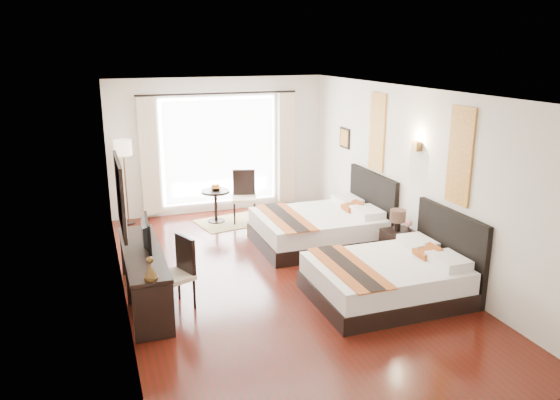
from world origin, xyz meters
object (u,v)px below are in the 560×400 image
object	(u,v)px
television	(142,233)
side_table	(216,206)
nightstand	(400,248)
desk_chair	(175,287)
fruit_bowl	(216,189)
vase	(408,234)
floor_lamp	(123,153)
console_desk	(144,276)
table_lamp	(398,218)
bed_near	(391,277)
bed_far	(322,227)
window_chair	(244,206)

from	to	relation	value
television	side_table	size ratio (longest dim) A/B	1.11
nightstand	desk_chair	bearing A→B (deg)	-174.91
television	fruit_bowl	xyz separation A→B (m)	(1.71, 3.09, -0.28)
vase	floor_lamp	distance (m)	5.54
console_desk	side_table	size ratio (longest dim) A/B	3.37
desk_chair	console_desk	bearing A→B (deg)	-63.32
console_desk	table_lamp	bearing A→B (deg)	1.24
vase	television	xyz separation A→B (m)	(-4.01, 0.24, 0.39)
television	table_lamp	bearing A→B (deg)	-87.88
nightstand	desk_chair	xyz separation A→B (m)	(-3.64, -0.32, 0.02)
bed_near	side_table	world-z (taller)	bed_near
fruit_bowl	bed_near	bearing A→B (deg)	-69.93
bed_far	nightstand	size ratio (longest dim) A/B	3.77
floor_lamp	bed_far	bearing A→B (deg)	-36.08
fruit_bowl	vase	bearing A→B (deg)	-55.39
bed_near	floor_lamp	bearing A→B (deg)	124.88
window_chair	fruit_bowl	bearing A→B (deg)	-92.92
bed_near	floor_lamp	size ratio (longest dim) A/B	1.24
nightstand	floor_lamp	world-z (taller)	floor_lamp
bed_far	floor_lamp	world-z (taller)	floor_lamp
bed_far	bed_near	bearing A→B (deg)	-88.91
floor_lamp	fruit_bowl	xyz separation A→B (m)	(1.68, -0.43, -0.74)
bed_near	television	bearing A→B (deg)	161.47
table_lamp	vase	bearing A→B (deg)	-76.98
floor_lamp	vase	bearing A→B (deg)	-43.36
console_desk	side_table	bearing A→B (deg)	61.48
desk_chair	window_chair	bearing A→B (deg)	-142.36
floor_lamp	window_chair	xyz separation A→B (m)	(2.22, -0.60, -1.11)
bed_near	floor_lamp	distance (m)	5.72
console_desk	floor_lamp	size ratio (longest dim) A/B	1.31
television	desk_chair	bearing A→B (deg)	-137.43
table_lamp	window_chair	bearing A→B (deg)	120.31
vase	fruit_bowl	size ratio (longest dim) A/B	0.61
floor_lamp	window_chair	world-z (taller)	floor_lamp
table_lamp	window_chair	world-z (taller)	window_chair
bed_near	table_lamp	bearing A→B (deg)	56.24
nightstand	table_lamp	bearing A→B (deg)	112.32
nightstand	vase	size ratio (longest dim) A/B	4.13
bed_far	vase	bearing A→B (deg)	-60.66
console_desk	window_chair	world-z (taller)	window_chair
console_desk	side_table	distance (m)	3.60
bed_near	table_lamp	xyz separation A→B (m)	(0.72, 1.08, 0.47)
side_table	television	bearing A→B (deg)	-118.96
vase	window_chair	world-z (taller)	window_chair
television	vase	bearing A→B (deg)	-91.23
desk_chair	fruit_bowl	world-z (taller)	desk_chair
bed_far	floor_lamp	bearing A→B (deg)	143.92
bed_far	table_lamp	distance (m)	1.51
bed_far	window_chair	size ratio (longest dim) A/B	2.12
console_desk	fruit_bowl	size ratio (longest dim) A/B	9.54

